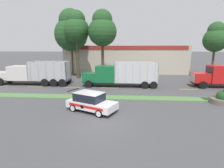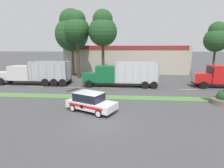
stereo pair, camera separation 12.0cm
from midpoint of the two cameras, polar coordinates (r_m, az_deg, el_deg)
The scene contains 17 objects.
ground_plane at distance 13.40m, azimuth -3.77°, elevation -12.51°, with size 600.00×600.00×0.00m, color #474749.
grass_verge at distance 19.80m, azimuth -0.82°, elevation -4.36°, with size 120.00×1.66×0.06m, color #517F42.
centre_line_1 at distance 30.62m, azimuth -32.46°, elevation -0.54°, with size 2.40×0.14×0.01m, color yellow.
centre_line_2 at distance 27.69m, azimuth -23.52°, elevation -0.78°, with size 2.40×0.14×0.01m, color yellow.
centre_line_3 at distance 25.58m, azimuth -12.81°, elevation -1.05°, with size 2.40×0.14×0.01m, color yellow.
centre_line_4 at distance 24.51m, azimuth -0.67°, elevation -1.31°, with size 2.40×0.14×0.01m, color yellow.
centre_line_5 at distance 24.60m, azimuth 11.95°, elevation -1.51°, with size 2.40×0.14×0.01m, color yellow.
centre_line_6 at distance 25.84m, azimuth 23.92°, elevation -1.64°, with size 2.40×0.14×0.01m, color yellow.
dump_truck_lead at distance 29.64m, azimuth -25.44°, elevation 2.90°, with size 11.48×2.70×3.57m.
dump_truck_trail at distance 25.30m, azimuth 0.83°, elevation 2.83°, with size 10.74×2.56×3.65m.
rally_car at distance 15.55m, azimuth -6.78°, elevation -5.74°, with size 4.78×3.57×1.71m.
stone_planter at distance 20.76m, azimuth 32.64°, elevation -4.20°, with size 2.27×2.27×1.40m.
store_building_backdrop at distance 43.31m, azimuth 4.63°, elevation 8.30°, with size 26.99×12.10×6.07m.
tree_behind_left at distance 31.06m, azimuth -2.91°, elevation 17.48°, with size 4.88×4.88×11.90m.
tree_behind_centre at distance 33.02m, azimuth -11.25°, elevation 17.56°, with size 4.52×4.52×12.06m.
tree_behind_right at distance 37.22m, azimuth -12.94°, elevation 16.48°, with size 6.59×6.59×13.12m.
tree_behind_far_right at distance 36.54m, azimuth 31.01°, elevation 12.83°, with size 4.16×4.16×10.03m.
Camera 2 is at (1.94, -12.09, 5.45)m, focal length 28.00 mm.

